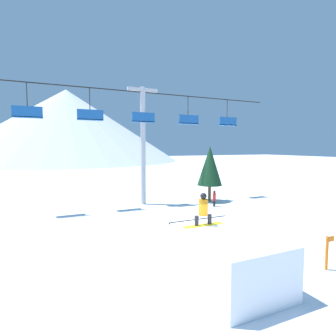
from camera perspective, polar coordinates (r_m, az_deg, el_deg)
The scene contains 8 objects.
ground_plane at distance 9.53m, azimuth 7.05°, elevation -23.85°, with size 220.00×220.00×0.00m, color white.
mountain_ridge at distance 90.57m, azimuth -21.16°, elevation 8.61°, with size 69.97×69.97×22.58m.
snow_ramp at distance 9.43m, azimuth 12.70°, elevation -18.54°, with size 2.55×3.78×1.69m.
snowboarder at distance 9.65m, azimuth 7.69°, elevation -9.03°, with size 1.56×0.33×1.20m.
chairlift at distance 20.59m, azimuth -5.45°, elevation 8.02°, with size 23.21×0.44×9.11m.
pine_tree_near at distance 21.84m, azimuth 9.09°, elevation 0.46°, with size 2.03×2.03×4.59m.
trail_marker at distance 11.69m, azimuth 31.34°, elevation -15.30°, with size 0.41×0.10×1.27m.
distant_skier at distance 20.34m, azimuth 10.04°, elevation -6.41°, with size 0.24×0.24×1.23m.
Camera 1 is at (-4.32, -7.18, 4.54)m, focal length 28.00 mm.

